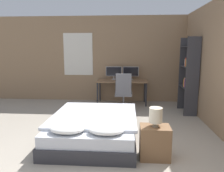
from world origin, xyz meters
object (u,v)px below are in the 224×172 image
(monitor_right, at_px, (131,72))
(keyboard, at_px, (122,81))
(desk, at_px, (122,83))
(bedside_lamp, at_px, (156,115))
(bed, at_px, (94,127))
(office_chair, at_px, (123,95))
(bookshelf, at_px, (189,73))
(monitor_left, at_px, (114,72))
(computer_mouse, at_px, (131,81))
(nightstand, at_px, (155,142))

(monitor_right, bearing_deg, keyboard, -120.12)
(desk, bearing_deg, bedside_lamp, -79.78)
(bed, bearing_deg, keyboard, 80.10)
(keyboard, bearing_deg, office_chair, -82.12)
(monitor_right, relative_size, bookshelf, 0.25)
(desk, bearing_deg, office_chair, -84.65)
(bedside_lamp, bearing_deg, monitor_right, 95.42)
(bed, distance_m, monitor_left, 3.06)
(desk, distance_m, keyboard, 0.25)
(bookshelf, bearing_deg, computer_mouse, 156.85)
(nightstand, bearing_deg, monitor_right, 95.42)
(desk, xyz_separation_m, keyboard, (0.00, -0.23, 0.09))
(bedside_lamp, xyz_separation_m, monitor_left, (-0.88, 3.62, 0.27))
(bed, xyz_separation_m, office_chair, (0.50, 2.03, 0.18))
(keyboard, relative_size, computer_mouse, 5.05)
(bed, xyz_separation_m, bookshelf, (2.20, 1.87, 0.84))
(bed, height_order, computer_mouse, computer_mouse)
(office_chair, height_order, bookshelf, bookshelf)
(monitor_left, distance_m, monitor_right, 0.54)
(nightstand, xyz_separation_m, monitor_left, (-0.88, 3.62, 0.70))
(computer_mouse, bearing_deg, monitor_right, 89.91)
(office_chair, bearing_deg, keyboard, 97.88)
(nightstand, xyz_separation_m, desk, (-0.61, 3.39, 0.38))
(monitor_right, height_order, bookshelf, bookshelf)
(bed, relative_size, monitor_right, 3.97)
(desk, bearing_deg, computer_mouse, -40.62)
(bedside_lamp, distance_m, office_chair, 2.75)
(bedside_lamp, bearing_deg, bookshelf, 65.40)
(office_chair, bearing_deg, computer_mouse, 67.25)
(monitor_left, distance_m, office_chair, 1.14)
(bedside_lamp, bearing_deg, nightstand, 180.00)
(desk, distance_m, computer_mouse, 0.37)
(office_chair, xyz_separation_m, bookshelf, (1.70, -0.16, 0.66))
(bed, bearing_deg, monitor_right, 76.64)
(desk, bearing_deg, nightstand, -79.78)
(bed, distance_m, desk, 2.80)
(desk, distance_m, monitor_right, 0.47)
(monitor_left, xyz_separation_m, keyboard, (0.27, -0.46, -0.23))
(monitor_left, xyz_separation_m, bookshelf, (2.03, -1.10, 0.11))
(monitor_right, distance_m, keyboard, 0.58)
(bed, height_order, desk, desk)
(bedside_lamp, distance_m, monitor_left, 3.74)
(bed, xyz_separation_m, computer_mouse, (0.70, 2.51, 0.51))
(keyboard, bearing_deg, monitor_right, 59.88)
(bed, xyz_separation_m, monitor_left, (0.17, 2.97, 0.73))
(monitor_right, xyz_separation_m, bookshelf, (1.50, -1.10, 0.11))
(monitor_right, relative_size, keyboard, 1.41)
(monitor_left, bearing_deg, computer_mouse, -40.80)
(keyboard, distance_m, computer_mouse, 0.27)
(desk, relative_size, monitor_right, 3.08)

